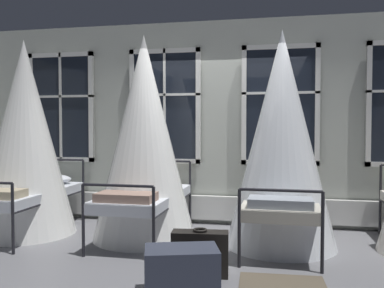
{
  "coord_description": "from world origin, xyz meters",
  "views": [
    {
      "loc": [
        0.78,
        -5.15,
        1.46
      ],
      "look_at": [
        -0.24,
        0.03,
        1.26
      ],
      "focal_mm": 38.7,
      "sensor_mm": 36.0,
      "label": 1
    }
  ],
  "objects_px": {
    "cot_first": "(25,140)",
    "cot_second": "(144,140)",
    "suitcase_dark": "(200,253)",
    "cot_third": "(281,142)",
    "travel_trunk": "(182,271)"
  },
  "relations": [
    {
      "from": "cot_first",
      "to": "cot_second",
      "type": "distance_m",
      "value": 1.7
    },
    {
      "from": "cot_first",
      "to": "cot_second",
      "type": "xyz_separation_m",
      "value": [
        1.7,
        0.07,
        0.01
      ]
    },
    {
      "from": "cot_second",
      "to": "suitcase_dark",
      "type": "xyz_separation_m",
      "value": [
        0.97,
        -1.24,
        -1.08
      ]
    },
    {
      "from": "cot_third",
      "to": "suitcase_dark",
      "type": "xyz_separation_m",
      "value": [
        -0.8,
        -1.22,
        -1.07
      ]
    },
    {
      "from": "suitcase_dark",
      "to": "cot_first",
      "type": "bearing_deg",
      "value": 150.89
    },
    {
      "from": "cot_second",
      "to": "cot_third",
      "type": "bearing_deg",
      "value": -89.48
    },
    {
      "from": "cot_second",
      "to": "cot_third",
      "type": "distance_m",
      "value": 1.77
    },
    {
      "from": "cot_third",
      "to": "travel_trunk",
      "type": "relative_size",
      "value": 4.18
    },
    {
      "from": "cot_first",
      "to": "travel_trunk",
      "type": "distance_m",
      "value": 3.27
    },
    {
      "from": "cot_second",
      "to": "suitcase_dark",
      "type": "relative_size",
      "value": 4.67
    },
    {
      "from": "cot_first",
      "to": "suitcase_dark",
      "type": "xyz_separation_m",
      "value": [
        2.67,
        -1.17,
        -1.07
      ]
    },
    {
      "from": "suitcase_dark",
      "to": "travel_trunk",
      "type": "height_order",
      "value": "suitcase_dark"
    },
    {
      "from": "cot_first",
      "to": "cot_second",
      "type": "relative_size",
      "value": 0.99
    },
    {
      "from": "cot_first",
      "to": "cot_second",
      "type": "height_order",
      "value": "cot_second"
    },
    {
      "from": "cot_second",
      "to": "travel_trunk",
      "type": "bearing_deg",
      "value": -151.57
    }
  ]
}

